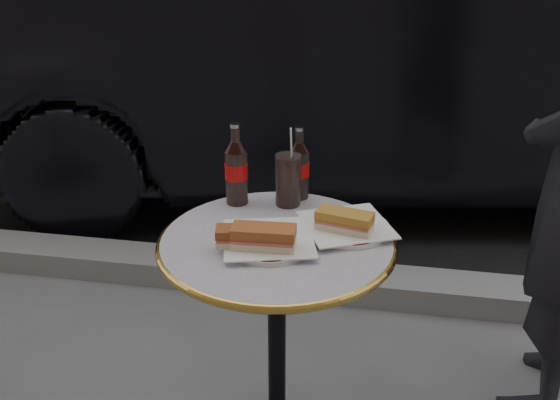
% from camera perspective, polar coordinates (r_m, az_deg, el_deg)
% --- Properties ---
extents(asphalt_road, '(40.00, 8.00, 0.00)m').
position_cam_1_polar(asphalt_road, '(6.58, 7.76, 11.30)').
color(asphalt_road, black).
rests_on(asphalt_road, ground).
extents(curb, '(40.00, 0.20, 0.12)m').
position_cam_1_polar(curb, '(2.73, 3.17, -7.38)').
color(curb, gray).
rests_on(curb, ground).
extents(bistro_table, '(0.62, 0.62, 0.73)m').
position_cam_1_polar(bistro_table, '(1.82, -0.29, -13.77)').
color(bistro_table, '#BAB2C4').
rests_on(bistro_table, ground).
extents(plate_left, '(0.26, 0.26, 0.01)m').
position_cam_1_polar(plate_left, '(1.59, -1.08, -3.79)').
color(plate_left, silver).
rests_on(plate_left, bistro_table).
extents(plate_right, '(0.28, 0.28, 0.01)m').
position_cam_1_polar(plate_right, '(1.67, 6.08, -2.52)').
color(plate_right, silver).
rests_on(plate_right, bistro_table).
extents(sandwich_left_a, '(0.14, 0.09, 0.05)m').
position_cam_1_polar(sandwich_left_a, '(1.55, -3.44, -3.43)').
color(sandwich_left_a, brown).
rests_on(sandwich_left_a, plate_left).
extents(sandwich_left_b, '(0.16, 0.08, 0.05)m').
position_cam_1_polar(sandwich_left_b, '(1.53, -1.50, -3.52)').
color(sandwich_left_b, '#A15328').
rests_on(sandwich_left_b, plate_left).
extents(sandwich_right, '(0.16, 0.10, 0.05)m').
position_cam_1_polar(sandwich_right, '(1.63, 5.91, -2.02)').
color(sandwich_right, '#B47D2D').
rests_on(sandwich_right, plate_right).
extents(cola_bottle_left, '(0.08, 0.08, 0.24)m').
position_cam_1_polar(cola_bottle_left, '(1.77, -4.03, 3.31)').
color(cola_bottle_left, black).
rests_on(cola_bottle_left, bistro_table).
extents(cola_bottle_right, '(0.08, 0.08, 0.22)m').
position_cam_1_polar(cola_bottle_right, '(1.81, 1.76, 3.43)').
color(cola_bottle_right, black).
rests_on(cola_bottle_right, bistro_table).
extents(cola_glass, '(0.09, 0.09, 0.15)m').
position_cam_1_polar(cola_glass, '(1.77, 0.74, 1.85)').
color(cola_glass, black).
rests_on(cola_glass, bistro_table).
extents(parked_car, '(2.39, 4.85, 1.53)m').
position_cam_1_polar(parked_car, '(3.59, 6.67, 12.71)').
color(parked_car, black).
rests_on(parked_car, ground).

